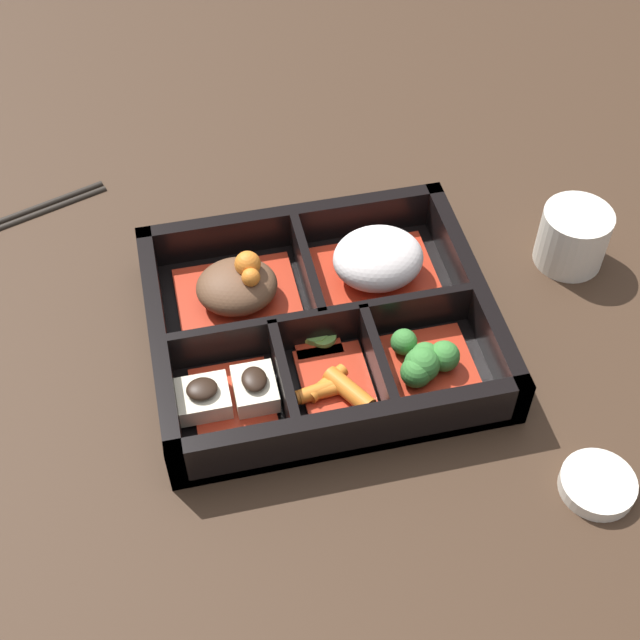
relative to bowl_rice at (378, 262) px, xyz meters
The scene contains 11 objects.
ground_plane 0.09m from the bowl_rice, 142.92° to the right, with size 3.00×3.00×0.00m, color #382619.
bento_base 0.08m from the bowl_rice, 142.92° to the right, with size 0.29×0.25×0.01m.
bento_rim 0.08m from the bowl_rice, 141.10° to the right, with size 0.29×0.25×0.05m.
bowl_stew 0.13m from the bowl_rice, behind, with size 0.11×0.10×0.05m.
bowl_rice is the anchor object (origin of this frame).
bowl_tofu 0.19m from the bowl_rice, 144.69° to the right, with size 0.08×0.08×0.03m.
bowl_carrots 0.13m from the bowl_rice, 120.98° to the right, with size 0.06×0.08×0.02m.
bowl_greens 0.11m from the bowl_rice, 84.32° to the right, with size 0.07×0.08×0.03m.
bowl_pickles 0.09m from the bowl_rice, 140.13° to the right, with size 0.04×0.04×0.01m.
tea_cup 0.19m from the bowl_rice, ahead, with size 0.06×0.06×0.06m.
sauce_dish 0.27m from the bowl_rice, 65.24° to the right, with size 0.06×0.06×0.01m.
Camera 1 is at (-0.11, -0.48, 0.60)m, focal length 50.00 mm.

